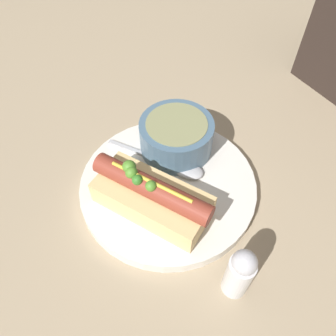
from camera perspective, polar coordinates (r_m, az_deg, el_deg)
The scene contains 6 objects.
ground_plane at distance 0.46m, azimuth -0.00°, elevation -3.69°, with size 4.00×4.00×0.00m, color tan.
dinner_plate at distance 0.45m, azimuth -0.00°, elevation -3.06°, with size 0.24×0.24×0.02m.
hot_dog at distance 0.41m, azimuth -2.89°, elevation -4.84°, with size 0.16×0.13×0.06m.
soup_bowl at distance 0.47m, azimuth 1.46°, elevation 5.78°, with size 0.10×0.10×0.05m.
spoon at distance 0.46m, azimuth 1.79°, elevation 0.31°, with size 0.13×0.10×0.01m.
salt_shaker at distance 0.37m, azimuth 12.36°, elevation -17.45°, with size 0.03×0.03×0.08m.
Camera 1 is at (0.22, -0.13, 0.38)m, focal length 35.00 mm.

